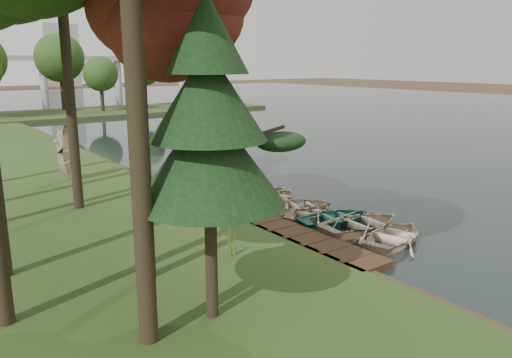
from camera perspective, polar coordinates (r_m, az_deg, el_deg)
ground at (r=23.81m, az=1.45°, el=-3.62°), size 300.00×300.00×0.00m
water at (r=58.55m, az=12.67°, el=6.13°), size 130.00×200.00×0.05m
boardwalk at (r=22.86m, az=-1.72°, el=-3.95°), size 1.60×16.00×0.30m
peninsula at (r=71.74m, az=-18.67°, el=7.17°), size 50.00×14.00×0.45m
far_trees at (r=70.48m, az=-21.67°, el=11.90°), size 45.60×5.60×8.80m
bridge at (r=140.44m, az=-26.38°, el=11.92°), size 95.90×4.00×8.60m
building_a at (r=163.98m, az=-21.58°, el=13.02°), size 10.00×8.00×18.00m
rowboat_0 at (r=20.16m, az=15.63°, el=-6.04°), size 4.02×3.30×0.73m
rowboat_1 at (r=21.15m, az=12.02°, el=-4.80°), size 4.16×3.15×0.81m
rowboat_2 at (r=21.84m, az=9.09°, el=-4.21°), size 3.90×3.10×0.73m
rowboat_3 at (r=22.62m, az=6.23°, el=-3.64°), size 3.51×2.91×0.63m
rowboat_4 at (r=23.50m, az=5.03°, el=-2.89°), size 3.98×3.47×0.69m
rowboat_5 at (r=24.79m, az=2.38°, el=-2.01°), size 3.95×3.48×0.68m
rowboat_6 at (r=25.70m, az=1.03°, el=-1.50°), size 3.38×2.63×0.64m
rowboat_7 at (r=26.53m, az=-1.46°, el=-0.97°), size 4.02×3.47×0.70m
stored_rowboat at (r=30.40m, az=-20.69°, el=0.42°), size 3.69×3.49×0.62m
tree_2 at (r=15.07m, az=-13.54°, el=17.85°), size 4.15×4.15×9.74m
pine_tree at (r=12.25m, az=-5.46°, el=6.44°), size 3.80×3.80×8.21m
reeds_0 at (r=17.59m, az=-3.06°, el=-7.06°), size 0.60×0.60×1.00m
reeds_1 at (r=21.85m, az=-7.35°, el=-3.29°), size 0.60×0.60×0.85m
reeds_2 at (r=24.83m, az=-12.65°, el=-1.49°), size 0.60×0.60×0.86m
reeds_3 at (r=28.06m, az=-11.56°, el=0.39°), size 0.60×0.60×1.00m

